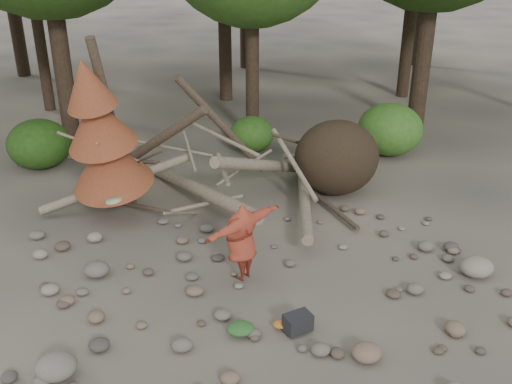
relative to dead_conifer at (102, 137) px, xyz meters
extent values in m
plane|color=#514C44|center=(3.12, -3.37, -2.11)|extent=(120.00, 120.00, 0.00)
ellipsoid|color=#332619|center=(5.72, 0.93, -1.12)|extent=(2.20, 1.87, 1.98)
cylinder|color=gray|center=(2.12, 0.33, -1.56)|extent=(2.61, 5.11, 1.08)
cylinder|color=gray|center=(3.92, 0.83, -1.21)|extent=(3.18, 3.71, 1.90)
cylinder|color=brown|center=(0.92, 1.23, -0.71)|extent=(3.08, 1.91, 2.49)
cylinder|color=gray|center=(4.72, 0.13, -1.76)|extent=(1.13, 4.98, 0.43)
cylinder|color=brown|center=(2.82, 1.43, -0.31)|extent=(2.39, 1.03, 2.89)
cylinder|color=gray|center=(0.12, 0.63, -1.41)|extent=(3.71, 0.86, 1.20)
cylinder|color=#4C3F30|center=(0.62, 0.13, -1.81)|extent=(1.52, 1.70, 0.49)
cylinder|color=gray|center=(3.32, 1.03, -1.31)|extent=(1.57, 0.85, 0.69)
cylinder|color=#4C3F30|center=(4.92, 1.53, -0.91)|extent=(1.92, 1.25, 1.10)
cylinder|color=gray|center=(1.92, 0.83, -0.61)|extent=(0.37, 1.42, 0.85)
cylinder|color=#4C3F30|center=(5.32, -0.17, -1.96)|extent=(0.79, 2.54, 0.12)
cylinder|color=gray|center=(2.32, -0.27, -1.66)|extent=(1.78, 1.11, 0.29)
cylinder|color=#4C3F30|center=(0.22, 0.43, 0.09)|extent=(0.67, 1.13, 4.35)
cone|color=brown|center=(0.06, 0.12, -0.61)|extent=(2.06, 2.13, 1.86)
cone|color=brown|center=(-0.05, -0.09, 0.39)|extent=(1.71, 1.78, 1.65)
cone|color=brown|center=(-0.14, -0.28, 1.29)|extent=(1.23, 1.30, 1.41)
cylinder|color=#38281C|center=(-1.88, 6.13, 2.37)|extent=(0.56, 0.56, 8.96)
cylinder|color=#38281C|center=(4.12, 5.83, 1.46)|extent=(0.44, 0.44, 7.14)
cylinder|color=#38281C|center=(-3.38, 10.13, 1.67)|extent=(0.42, 0.42, 7.56)
ellipsoid|color=#274F15|center=(-2.38, 3.83, -1.39)|extent=(1.80, 1.80, 1.44)
ellipsoid|color=#34641D|center=(3.92, 4.43, -1.55)|extent=(1.40, 1.40, 1.12)
ellipsoid|color=#407625|center=(8.12, 3.63, -1.31)|extent=(2.00, 2.00, 1.60)
imported|color=#963522|center=(2.83, -2.99, -1.24)|extent=(1.84, 1.67, 1.59)
cylinder|color=tan|center=(0.55, -3.13, -0.17)|extent=(0.34, 0.35, 0.09)
cube|color=black|center=(3.61, -4.73, -1.96)|extent=(0.54, 0.45, 0.31)
ellipsoid|color=#2B6026|center=(2.63, -4.68, -2.02)|extent=(0.47, 0.40, 0.18)
ellipsoid|color=#B7701F|center=(3.35, -4.60, -2.06)|extent=(0.29, 0.24, 0.10)
ellipsoid|color=slate|center=(-0.27, -5.32, -1.92)|extent=(0.64, 0.57, 0.38)
ellipsoid|color=#816350|center=(4.57, -5.54, -1.97)|extent=(0.49, 0.44, 0.29)
ellipsoid|color=gray|center=(7.50, -3.40, -1.91)|extent=(0.66, 0.60, 0.40)
ellipsoid|color=#6A6059|center=(-0.03, -2.46, -1.96)|extent=(0.50, 0.45, 0.30)
camera|label=1|loc=(1.90, -12.52, 4.09)|focal=40.00mm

